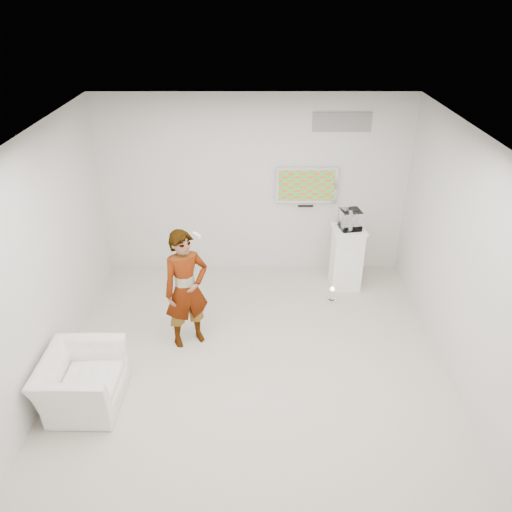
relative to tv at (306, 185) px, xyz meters
name	(u,v)px	position (x,y,z in m)	size (l,w,h in m)	color
room	(253,262)	(-0.85, -2.45, -0.05)	(5.01, 5.01, 3.00)	#B7B4A8
tv	(306,185)	(0.00, 0.00, 0.00)	(1.00, 0.08, 0.60)	silver
logo_decal	(342,122)	(0.50, 0.04, 1.00)	(0.90, 0.02, 0.30)	gray
person	(186,289)	(-1.74, -2.02, -0.70)	(0.62, 0.41, 1.70)	white
armchair	(82,381)	(-2.86, -3.19, -1.23)	(1.00, 0.87, 0.65)	white
pedestal	(346,258)	(0.65, -0.56, -1.03)	(0.51, 0.51, 1.04)	white
floor_uplight	(332,295)	(0.38, -1.05, -1.43)	(0.16, 0.16, 0.25)	white
vitrine	(350,220)	(0.65, -0.56, -0.36)	(0.30, 0.30, 0.30)	white
console	(350,222)	(0.65, -0.56, -0.40)	(0.05, 0.16, 0.21)	white
wii_remote	(197,235)	(-1.59, -1.78, -0.02)	(0.04, 0.16, 0.04)	white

